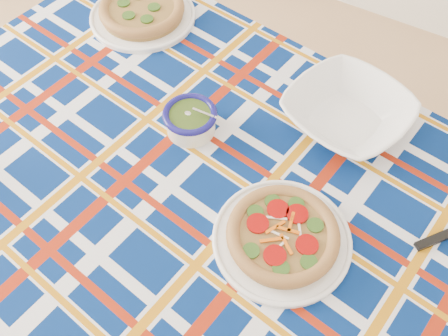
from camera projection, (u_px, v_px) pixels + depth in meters
The scene contains 7 objects.
floor at pixel (36, 321), 1.59m from camera, with size 4.00×4.00×0.00m, color tan.
dining_table at pixel (214, 208), 1.09m from camera, with size 1.63×1.15×0.71m.
tablecloth at pixel (214, 202), 1.07m from camera, with size 1.54×0.97×0.10m, color navy, non-canonical shape.
main_focaccia_plate at pixel (283, 235), 0.94m from camera, with size 0.28×0.28×0.05m, color olive, non-canonical shape.
pesto_bowl at pixel (190, 119), 1.09m from camera, with size 0.12×0.12×0.07m, color #24390F, non-canonical shape.
serving_bowl at pixel (347, 112), 1.11m from camera, with size 0.27×0.27×0.07m, color white.
second_focaccia_plate at pixel (142, 10), 1.32m from camera, with size 0.29×0.29×0.05m, color olive, non-canonical shape.
Camera 1 is at (0.77, -0.13, 1.58)m, focal length 40.00 mm.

